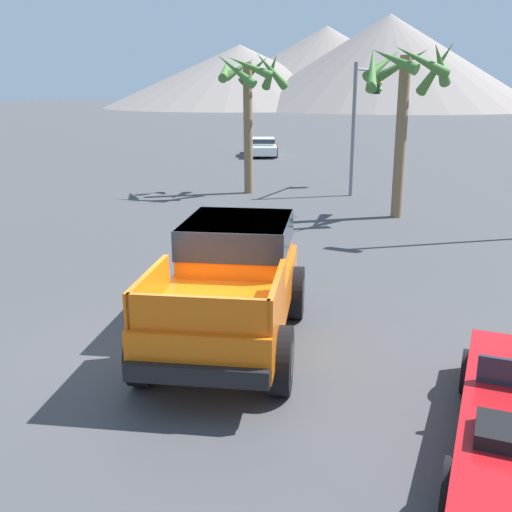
# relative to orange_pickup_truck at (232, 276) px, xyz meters

# --- Properties ---
(ground_plane) EXTENTS (320.00, 320.00, 0.00)m
(ground_plane) POSITION_rel_orange_pickup_truck_xyz_m (-0.27, -0.78, -1.12)
(ground_plane) COLOR #424244
(orange_pickup_truck) EXTENTS (3.41, 5.27, 1.96)m
(orange_pickup_truck) POSITION_rel_orange_pickup_truck_xyz_m (0.00, 0.00, 0.00)
(orange_pickup_truck) COLOR orange
(orange_pickup_truck) RESTS_ON ground_plane
(parked_car_white) EXTENTS (3.64, 4.87, 1.11)m
(parked_car_white) POSITION_rel_orange_pickup_truck_xyz_m (-12.16, 26.31, -0.54)
(parked_car_white) COLOR white
(parked_car_white) RESTS_ON ground_plane
(traffic_light_main) EXTENTS (0.38, 3.51, 5.10)m
(traffic_light_main) POSITION_rel_orange_pickup_truck_xyz_m (-2.51, 15.98, 2.46)
(traffic_light_main) COLOR slate
(traffic_light_main) RESTS_ON ground_plane
(palm_tree_tall) EXTENTS (2.98, 3.03, 5.60)m
(palm_tree_tall) POSITION_rel_orange_pickup_truck_xyz_m (0.14, 11.31, 3.12)
(palm_tree_tall) COLOR brown
(palm_tree_tall) RESTS_ON ground_plane
(palm_tree_short) EXTENTS (2.72, 2.72, 5.53)m
(palm_tree_short) POSITION_rel_orange_pickup_truck_xyz_m (-6.38, 13.24, 3.07)
(palm_tree_short) COLOR brown
(palm_tree_short) RESTS_ON ground_plane
(distant_mountain_range) EXTENTS (149.23, 84.97, 21.27)m
(distant_mountain_range) POSITION_rel_orange_pickup_truck_xyz_m (-21.53, 117.83, 8.02)
(distant_mountain_range) COLOR gray
(distant_mountain_range) RESTS_ON ground_plane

